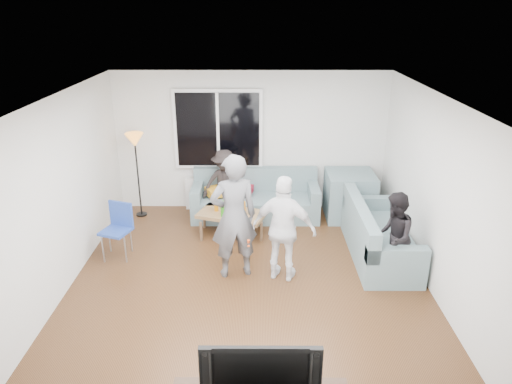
{
  "coord_description": "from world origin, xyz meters",
  "views": [
    {
      "loc": [
        0.13,
        -5.77,
        3.67
      ],
      "look_at": [
        0.1,
        0.6,
        1.15
      ],
      "focal_mm": 33.3,
      "sensor_mm": 36.0,
      "label": 1
    }
  ],
  "objects_px": {
    "player_left": "(234,217)",
    "television": "(261,367)",
    "coffee_table": "(232,223)",
    "spectator_right": "(393,237)",
    "sofa_right_section": "(381,231)",
    "side_chair": "(116,232)",
    "floor_lamp": "(138,176)",
    "player_right": "(284,229)",
    "spectator_back": "(225,184)",
    "sofa_back_section": "(255,195)"
  },
  "relations": [
    {
      "from": "coffee_table",
      "to": "spectator_back",
      "type": "height_order",
      "value": "spectator_back"
    },
    {
      "from": "coffee_table",
      "to": "television",
      "type": "height_order",
      "value": "television"
    },
    {
      "from": "sofa_back_section",
      "to": "sofa_right_section",
      "type": "relative_size",
      "value": 1.15
    },
    {
      "from": "sofa_back_section",
      "to": "player_left",
      "type": "xyz_separation_m",
      "value": [
        -0.29,
        -2.01,
        0.49
      ]
    },
    {
      "from": "side_chair",
      "to": "spectator_right",
      "type": "height_order",
      "value": "spectator_right"
    },
    {
      "from": "coffee_table",
      "to": "side_chair",
      "type": "height_order",
      "value": "side_chair"
    },
    {
      "from": "player_left",
      "to": "television",
      "type": "distance_m",
      "value": 2.79
    },
    {
      "from": "sofa_right_section",
      "to": "side_chair",
      "type": "xyz_separation_m",
      "value": [
        -4.07,
        -0.06,
        0.01
      ]
    },
    {
      "from": "sofa_right_section",
      "to": "player_left",
      "type": "relative_size",
      "value": 1.1
    },
    {
      "from": "spectator_right",
      "to": "television",
      "type": "relative_size",
      "value": 1.25
    },
    {
      "from": "coffee_table",
      "to": "spectator_right",
      "type": "xyz_separation_m",
      "value": [
        2.34,
        -1.39,
        0.45
      ]
    },
    {
      "from": "floor_lamp",
      "to": "television",
      "type": "height_order",
      "value": "floor_lamp"
    },
    {
      "from": "television",
      "to": "player_right",
      "type": "bearing_deg",
      "value": 82.73
    },
    {
      "from": "spectator_right",
      "to": "player_left",
      "type": "bearing_deg",
      "value": -78.4
    },
    {
      "from": "spectator_back",
      "to": "side_chair",
      "type": "bearing_deg",
      "value": -150.42
    },
    {
      "from": "player_left",
      "to": "television",
      "type": "relative_size",
      "value": 1.76
    },
    {
      "from": "floor_lamp",
      "to": "player_right",
      "type": "height_order",
      "value": "floor_lamp"
    },
    {
      "from": "player_right",
      "to": "spectator_right",
      "type": "distance_m",
      "value": 1.53
    },
    {
      "from": "floor_lamp",
      "to": "player_right",
      "type": "bearing_deg",
      "value": -40.48
    },
    {
      "from": "sofa_back_section",
      "to": "spectator_right",
      "type": "height_order",
      "value": "spectator_right"
    },
    {
      "from": "sofa_right_section",
      "to": "spectator_right",
      "type": "relative_size",
      "value": 1.54
    },
    {
      "from": "sofa_back_section",
      "to": "player_left",
      "type": "height_order",
      "value": "player_left"
    },
    {
      "from": "coffee_table",
      "to": "floor_lamp",
      "type": "height_order",
      "value": "floor_lamp"
    },
    {
      "from": "player_left",
      "to": "spectator_back",
      "type": "bearing_deg",
      "value": -97.62
    },
    {
      "from": "spectator_right",
      "to": "player_right",
      "type": "bearing_deg",
      "value": -75.87
    },
    {
      "from": "side_chair",
      "to": "spectator_back",
      "type": "height_order",
      "value": "spectator_back"
    },
    {
      "from": "sofa_right_section",
      "to": "side_chair",
      "type": "height_order",
      "value": "side_chair"
    },
    {
      "from": "floor_lamp",
      "to": "spectator_right",
      "type": "height_order",
      "value": "floor_lamp"
    },
    {
      "from": "spectator_back",
      "to": "sofa_right_section",
      "type": "bearing_deg",
      "value": -45.85
    },
    {
      "from": "side_chair",
      "to": "coffee_table",
      "type": "bearing_deg",
      "value": 43.78
    },
    {
      "from": "sofa_back_section",
      "to": "sofa_right_section",
      "type": "xyz_separation_m",
      "value": [
        1.94,
        -1.46,
        0.0
      ]
    },
    {
      "from": "sofa_back_section",
      "to": "side_chair",
      "type": "bearing_deg",
      "value": -144.51
    },
    {
      "from": "coffee_table",
      "to": "spectator_right",
      "type": "bearing_deg",
      "value": -30.67
    },
    {
      "from": "spectator_right",
      "to": "spectator_back",
      "type": "bearing_deg",
      "value": -116.45
    },
    {
      "from": "player_left",
      "to": "coffee_table",
      "type": "bearing_deg",
      "value": -100.37
    },
    {
      "from": "floor_lamp",
      "to": "player_left",
      "type": "xyz_separation_m",
      "value": [
        1.84,
        -2.07,
        0.13
      ]
    },
    {
      "from": "sofa_right_section",
      "to": "player_right",
      "type": "distance_m",
      "value": 1.7
    },
    {
      "from": "player_left",
      "to": "sofa_right_section",
      "type": "bearing_deg",
      "value": 178.81
    },
    {
      "from": "coffee_table",
      "to": "floor_lamp",
      "type": "xyz_separation_m",
      "value": [
        -1.73,
        0.79,
        0.58
      ]
    },
    {
      "from": "sofa_back_section",
      "to": "player_right",
      "type": "xyz_separation_m",
      "value": [
        0.41,
        -2.11,
        0.35
      ]
    },
    {
      "from": "sofa_right_section",
      "to": "television",
      "type": "relative_size",
      "value": 1.93
    },
    {
      "from": "floor_lamp",
      "to": "television",
      "type": "distance_m",
      "value": 5.3
    },
    {
      "from": "player_left",
      "to": "spectator_right",
      "type": "relative_size",
      "value": 1.4
    },
    {
      "from": "side_chair",
      "to": "sofa_back_section",
      "type": "bearing_deg",
      "value": 54.76
    },
    {
      "from": "floor_lamp",
      "to": "player_left",
      "type": "relative_size",
      "value": 0.85
    },
    {
      "from": "spectator_right",
      "to": "television",
      "type": "height_order",
      "value": "spectator_right"
    },
    {
      "from": "spectator_back",
      "to": "television",
      "type": "height_order",
      "value": "spectator_back"
    },
    {
      "from": "sofa_right_section",
      "to": "player_right",
      "type": "relative_size",
      "value": 1.29
    },
    {
      "from": "floor_lamp",
      "to": "spectator_right",
      "type": "bearing_deg",
      "value": -28.07
    },
    {
      "from": "player_left",
      "to": "spectator_right",
      "type": "distance_m",
      "value": 2.25
    }
  ]
}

